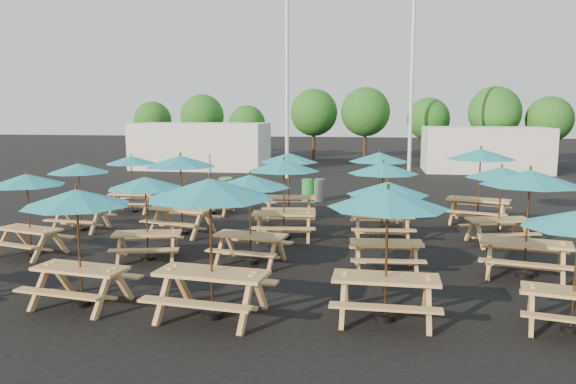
% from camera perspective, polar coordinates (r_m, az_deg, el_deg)
% --- Properties ---
extents(ground, '(120.00, 120.00, 0.00)m').
position_cam_1_polar(ground, '(16.07, -0.83, -4.66)').
color(ground, black).
rests_on(ground, ground).
extents(picnic_unit_1, '(2.25, 2.25, 2.08)m').
position_cam_1_polar(picnic_unit_1, '(15.25, -25.00, 0.70)').
color(picnic_unit_1, tan).
rests_on(picnic_unit_1, ground).
extents(picnic_unit_2, '(1.93, 1.93, 2.06)m').
position_cam_1_polar(picnic_unit_2, '(17.83, -20.49, 1.91)').
color(picnic_unit_2, tan).
rests_on(picnic_unit_2, ground).
extents(picnic_unit_3, '(1.82, 1.82, 2.03)m').
position_cam_1_polar(picnic_unit_3, '(20.55, -15.65, 2.83)').
color(picnic_unit_3, tan).
rests_on(picnic_unit_3, ground).
extents(picnic_unit_4, '(2.22, 2.22, 2.21)m').
position_cam_1_polar(picnic_unit_4, '(10.90, -20.66, -1.20)').
color(picnic_unit_4, tan).
rests_on(picnic_unit_4, ground).
extents(picnic_unit_5, '(2.20, 2.20, 2.06)m').
position_cam_1_polar(picnic_unit_5, '(13.81, -14.27, 0.42)').
color(picnic_unit_5, tan).
rests_on(picnic_unit_5, ground).
extents(picnic_unit_6, '(2.51, 2.51, 2.34)m').
position_cam_1_polar(picnic_unit_6, '(16.46, -10.85, 2.64)').
color(picnic_unit_6, tan).
rests_on(picnic_unit_6, ground).
extents(picnic_unit_7, '(1.73, 1.54, 2.09)m').
position_cam_1_polar(picnic_unit_7, '(19.75, -7.88, 0.25)').
color(picnic_unit_7, tan).
rests_on(picnic_unit_7, ground).
extents(picnic_unit_8, '(2.45, 2.45, 2.49)m').
position_cam_1_polar(picnic_unit_8, '(9.66, -7.91, -0.48)').
color(picnic_unit_8, tan).
rests_on(picnic_unit_8, ground).
extents(picnic_unit_9, '(2.17, 2.17, 2.15)m').
position_cam_1_polar(picnic_unit_9, '(13.07, -3.88, 0.57)').
color(picnic_unit_9, tan).
rests_on(picnic_unit_9, ground).
extents(picnic_unit_10, '(2.21, 2.21, 2.27)m').
position_cam_1_polar(picnic_unit_10, '(15.59, -0.42, 2.25)').
color(picnic_unit_10, tan).
rests_on(picnic_unit_10, ground).
extents(picnic_unit_11, '(2.18, 2.18, 2.22)m').
position_cam_1_polar(picnic_unit_11, '(18.65, 0.10, 3.12)').
color(picnic_unit_11, tan).
rests_on(picnic_unit_11, ground).
extents(picnic_unit_12, '(2.09, 2.09, 2.33)m').
position_cam_1_polar(picnic_unit_12, '(9.62, 10.10, -1.42)').
color(picnic_unit_12, tan).
rests_on(picnic_unit_12, ground).
extents(picnic_unit_13, '(1.95, 1.95, 2.06)m').
position_cam_1_polar(picnic_unit_13, '(12.61, 10.07, -0.15)').
color(picnic_unit_13, tan).
rests_on(picnic_unit_13, ground).
extents(picnic_unit_14, '(2.08, 2.08, 2.20)m').
position_cam_1_polar(picnic_unit_14, '(15.64, 9.63, 1.94)').
color(picnic_unit_14, tan).
rests_on(picnic_unit_14, ground).
extents(picnic_unit_15, '(2.19, 2.19, 2.25)m').
position_cam_1_polar(picnic_unit_15, '(18.72, 9.23, 3.13)').
color(picnic_unit_15, tan).
rests_on(picnic_unit_15, ground).
extents(picnic_unit_17, '(2.52, 2.52, 2.38)m').
position_cam_1_polar(picnic_unit_17, '(13.04, 23.34, 0.76)').
color(picnic_unit_17, tan).
rests_on(picnic_unit_17, ground).
extents(picnic_unit_18, '(2.30, 2.30, 2.14)m').
position_cam_1_polar(picnic_unit_18, '(15.97, 20.85, 1.43)').
color(picnic_unit_18, tan).
rests_on(picnic_unit_18, ground).
extents(picnic_unit_19, '(2.71, 2.71, 2.43)m').
position_cam_1_polar(picnic_unit_19, '(18.67, 18.97, 3.25)').
color(picnic_unit_19, tan).
rests_on(picnic_unit_19, ground).
extents(waste_bin_0, '(0.55, 0.55, 0.88)m').
position_cam_1_polar(waste_bin_0, '(23.10, -6.26, 0.41)').
color(waste_bin_0, green).
rests_on(waste_bin_0, ground).
extents(waste_bin_1, '(0.55, 0.55, 0.88)m').
position_cam_1_polar(waste_bin_1, '(22.67, -6.43, 0.25)').
color(waste_bin_1, gray).
rests_on(waste_bin_1, ground).
extents(waste_bin_2, '(0.55, 0.55, 0.88)m').
position_cam_1_polar(waste_bin_2, '(22.36, 2.10, 0.19)').
color(waste_bin_2, green).
rests_on(waste_bin_2, ground).
extents(waste_bin_3, '(0.55, 0.55, 0.88)m').
position_cam_1_polar(waste_bin_3, '(22.42, 3.06, 0.20)').
color(waste_bin_3, gray).
rests_on(waste_bin_3, ground).
extents(mast_0, '(0.20, 0.20, 12.00)m').
position_cam_1_polar(mast_0, '(29.89, -0.10, 12.94)').
color(mast_0, silver).
rests_on(mast_0, ground).
extents(mast_1, '(0.20, 0.20, 12.00)m').
position_cam_1_polar(mast_1, '(31.57, 12.51, 12.50)').
color(mast_1, silver).
rests_on(mast_1, ground).
extents(event_tent_0, '(8.00, 4.00, 2.80)m').
position_cam_1_polar(event_tent_0, '(35.15, -8.81, 4.65)').
color(event_tent_0, silver).
rests_on(event_tent_0, ground).
extents(event_tent_1, '(7.00, 4.00, 2.60)m').
position_cam_1_polar(event_tent_1, '(35.09, 19.34, 4.11)').
color(event_tent_1, silver).
rests_on(event_tent_1, ground).
extents(tree_0, '(2.80, 2.80, 4.24)m').
position_cam_1_polar(tree_0, '(43.98, -13.58, 7.11)').
color(tree_0, '#382314').
rests_on(tree_0, ground).
extents(tree_1, '(3.11, 3.11, 4.72)m').
position_cam_1_polar(tree_1, '(41.24, -8.69, 7.63)').
color(tree_1, '#382314').
rests_on(tree_1, ground).
extents(tree_2, '(2.59, 2.59, 3.93)m').
position_cam_1_polar(tree_2, '(40.12, -4.18, 6.93)').
color(tree_2, '#382314').
rests_on(tree_2, ground).
extents(tree_3, '(3.36, 3.36, 5.09)m').
position_cam_1_polar(tree_3, '(40.38, 2.64, 8.06)').
color(tree_3, '#382314').
rests_on(tree_3, ground).
extents(tree_4, '(3.41, 3.41, 5.17)m').
position_cam_1_polar(tree_4, '(39.69, 7.87, 8.06)').
color(tree_4, '#382314').
rests_on(tree_4, ground).
extents(tree_5, '(2.94, 2.94, 4.45)m').
position_cam_1_polar(tree_5, '(40.27, 14.08, 7.20)').
color(tree_5, '#382314').
rests_on(tree_5, ground).
extents(tree_6, '(3.38, 3.38, 5.13)m').
position_cam_1_polar(tree_6, '(39.07, 20.25, 7.58)').
color(tree_6, '#382314').
rests_on(tree_6, ground).
extents(tree_7, '(2.95, 2.95, 4.48)m').
position_cam_1_polar(tree_7, '(39.90, 25.02, 6.69)').
color(tree_7, '#382314').
rests_on(tree_7, ground).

